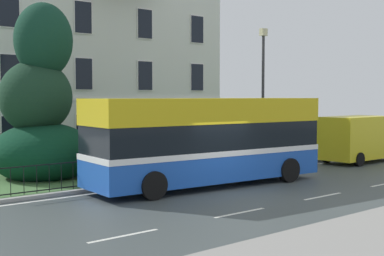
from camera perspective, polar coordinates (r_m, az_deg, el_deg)
The scene contains 8 objects.
ground_plane at distance 19.24m, azimuth 3.09°, elevation -6.83°, with size 60.00×56.00×0.18m.
georgian_townhouse at distance 32.52m, azimuth -12.27°, elevation 7.95°, with size 15.50×8.76×11.70m.
iron_verge_railing at distance 22.93m, azimuth 1.53°, elevation -3.55°, with size 18.06×0.04×0.97m.
evergreen_tree at distance 22.46m, azimuth -15.93°, elevation 1.32°, with size 4.25×4.25×7.35m.
single_decker_bus at distance 20.15m, azimuth 1.75°, elevation -1.30°, with size 9.75×3.21×3.34m.
white_panel_van at distance 28.60m, azimuth 17.37°, elevation -1.11°, with size 4.85×2.13×2.38m.
street_lamp_post at distance 26.82m, azimuth 7.65°, elevation 4.53°, with size 0.36×0.24×6.65m.
litter_bin at distance 21.18m, azimuth -8.05°, elevation -4.08°, with size 0.49×0.49×1.06m.
Camera 1 is at (-12.90, -12.67, 3.42)m, focal length 49.58 mm.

